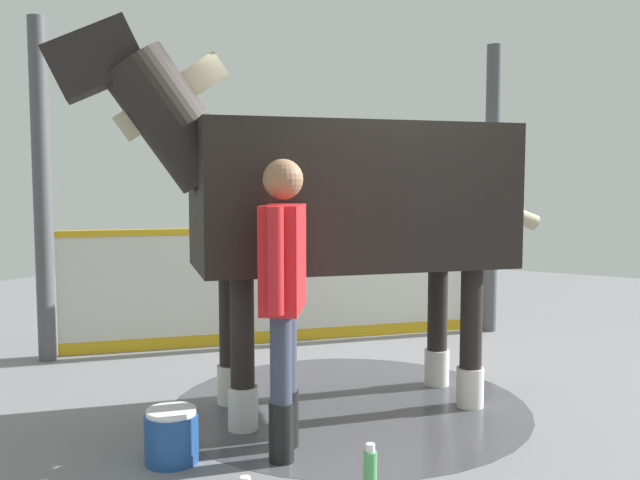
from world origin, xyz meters
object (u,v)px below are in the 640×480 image
object	(u,v)px
bottle_spray	(370,468)
wash_bucket	(172,436)
horse	(334,197)
handler	(283,284)

from	to	relation	value
bottle_spray	wash_bucket	bearing A→B (deg)	-75.84
wash_bucket	bottle_spray	world-z (taller)	wash_bucket
horse	handler	bearing A→B (deg)	53.98
horse	wash_bucket	size ratio (longest dim) A/B	8.71
wash_bucket	bottle_spray	distance (m)	1.20
horse	bottle_spray	world-z (taller)	horse
handler	bottle_spray	world-z (taller)	handler
handler	wash_bucket	bearing A→B (deg)	-164.96
horse	handler	xyz separation A→B (m)	(0.91, 0.17, -0.49)
wash_bucket	horse	bearing A→B (deg)	166.40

